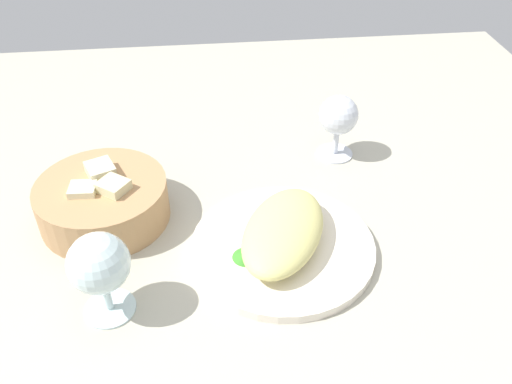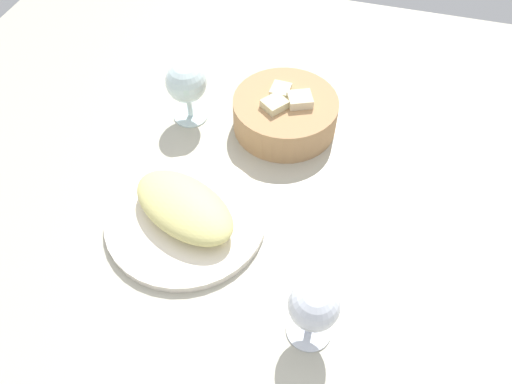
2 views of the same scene
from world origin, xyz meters
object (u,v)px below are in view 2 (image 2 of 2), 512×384
Objects in this scene: wine_glass_near at (314,307)px; bread_basket at (285,113)px; plate at (186,218)px; wine_glass_far at (186,84)px.

bread_basket is at bearing 108.51° from wine_glass_near.
plate is 28.09cm from bread_basket.
plate is at bearing 150.85° from wine_glass_near.
wine_glass_far is at bearing -172.72° from bread_basket.
bread_basket is at bearing 68.50° from plate.
wine_glass_near is (23.31, -13.00, 6.78)cm from plate.
plate is 2.15× the size of wine_glass_far.
wine_glass_near is at bearing -49.37° from wine_glass_far.
bread_basket is 1.71× the size of wine_glass_near.
wine_glass_far reaches higher than bread_basket.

